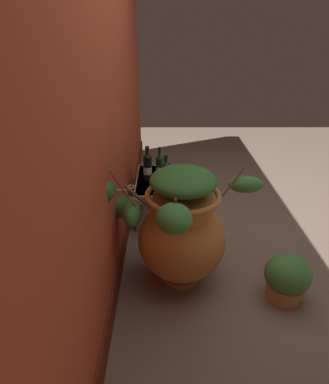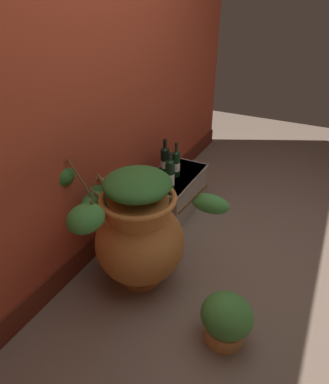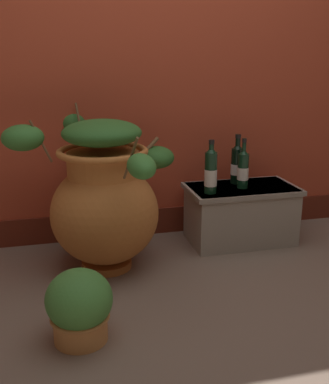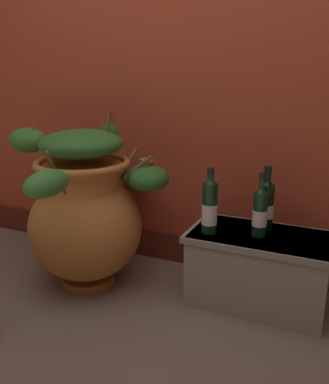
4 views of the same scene
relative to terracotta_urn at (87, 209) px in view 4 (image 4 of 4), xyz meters
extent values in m
plane|color=#7A6656|center=(0.40, -0.67, -0.42)|extent=(7.00, 7.00, 0.00)
cube|color=#B74228|center=(0.40, 0.53, 0.88)|extent=(4.40, 0.20, 2.60)
cube|color=maroon|center=(0.40, 0.43, -0.34)|extent=(4.40, 0.02, 0.18)
cylinder|color=#B28433|center=(0.18, 0.38, 0.19)|extent=(0.02, 0.10, 0.02)
torus|color=#B28433|center=(0.18, 0.33, 0.22)|extent=(0.06, 0.06, 0.01)
cylinder|color=#C17033|center=(0.00, -0.02, -0.40)|extent=(0.29, 0.29, 0.04)
ellipsoid|color=#C17033|center=(0.00, -0.02, -0.10)|extent=(0.60, 0.60, 0.57)
cylinder|color=#C17033|center=(0.00, -0.02, 0.18)|extent=(0.39, 0.39, 0.15)
torus|color=#C17033|center=(0.00, -0.02, 0.25)|extent=(0.49, 0.49, 0.04)
cylinder|color=brown|center=(-0.08, 0.34, 0.32)|extent=(0.05, 0.17, 0.31)
ellipsoid|color=#2D6628|center=(-0.12, 0.48, 0.34)|extent=(0.16, 0.17, 0.14)
cylinder|color=brown|center=(0.09, 0.28, 0.19)|extent=(0.06, 0.19, 0.17)
ellipsoid|color=#2D6628|center=(0.11, 0.37, 0.09)|extent=(0.15, 0.24, 0.16)
cylinder|color=brown|center=(-0.04, 0.26, 0.22)|extent=(0.03, 0.14, 0.10)
ellipsoid|color=#387A33|center=(-0.05, 0.31, 0.14)|extent=(0.22, 0.12, 0.15)
cylinder|color=brown|center=(0.27, 0.08, 0.23)|extent=(0.15, 0.07, 0.13)
ellipsoid|color=#2D6628|center=(0.32, 0.10, 0.18)|extent=(0.21, 0.22, 0.13)
cylinder|color=brown|center=(-0.32, 0.04, 0.31)|extent=(0.11, 0.03, 0.23)
ellipsoid|color=#387A33|center=(-0.41, 0.05, 0.33)|extent=(0.22, 0.19, 0.14)
cylinder|color=brown|center=(0.10, -0.34, 0.28)|extent=(0.05, 0.17, 0.24)
ellipsoid|color=#387A33|center=(0.13, -0.45, 0.26)|extent=(0.13, 0.24, 0.11)
ellipsoid|color=#2D6628|center=(0.00, -0.02, 0.35)|extent=(0.43, 0.43, 0.14)
cube|color=#9E9384|center=(0.89, 0.16, -0.24)|extent=(0.65, 0.37, 0.37)
cube|color=gray|center=(0.89, 0.16, -0.07)|extent=(0.69, 0.40, 0.03)
cylinder|color=black|center=(0.89, 0.25, 0.06)|extent=(0.08, 0.08, 0.23)
cone|color=black|center=(0.89, 0.25, 0.18)|extent=(0.08, 0.08, 0.04)
cylinder|color=black|center=(0.89, 0.25, 0.22)|extent=(0.03, 0.03, 0.09)
cylinder|color=black|center=(0.89, 0.25, 0.25)|extent=(0.04, 0.04, 0.02)
cylinder|color=silver|center=(0.89, 0.25, 0.04)|extent=(0.08, 0.08, 0.07)
cylinder|color=black|center=(0.89, 0.14, 0.05)|extent=(0.07, 0.07, 0.22)
cone|color=black|center=(0.89, 0.14, 0.17)|extent=(0.07, 0.07, 0.04)
cylinder|color=black|center=(0.89, 0.14, 0.21)|extent=(0.02, 0.02, 0.10)
cylinder|color=black|center=(0.89, 0.14, 0.24)|extent=(0.03, 0.03, 0.02)
cylinder|color=white|center=(0.89, 0.14, 0.04)|extent=(0.07, 0.07, 0.08)
cylinder|color=black|center=(0.65, 0.09, 0.07)|extent=(0.07, 0.07, 0.25)
cone|color=black|center=(0.65, 0.09, 0.21)|extent=(0.07, 0.07, 0.04)
cylinder|color=black|center=(0.65, 0.09, 0.23)|extent=(0.03, 0.03, 0.07)
cylinder|color=black|center=(0.65, 0.09, 0.26)|extent=(0.03, 0.03, 0.02)
cylinder|color=white|center=(0.65, 0.09, 0.04)|extent=(0.08, 0.08, 0.10)
camera|label=1|loc=(-1.79, 0.10, 1.20)|focal=29.76mm
camera|label=2|loc=(-1.51, -0.98, 1.37)|focal=31.78mm
camera|label=3|loc=(-0.28, -2.51, 0.77)|focal=44.30mm
camera|label=4|loc=(1.25, -1.75, 0.71)|focal=39.26mm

